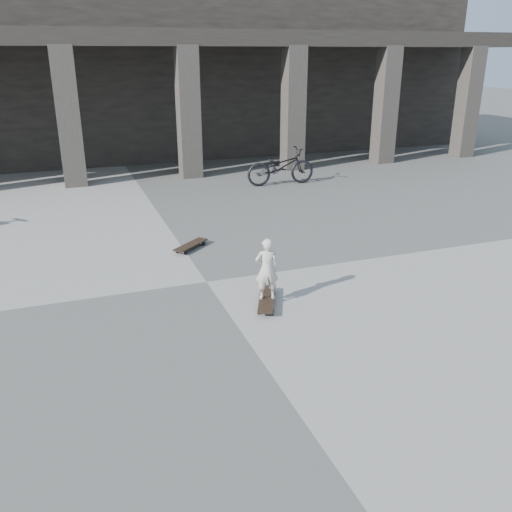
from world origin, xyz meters
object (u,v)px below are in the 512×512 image
object	(u,v)px
skateboard_spare	(191,245)
child	(267,269)
longboard	(267,299)
bicycle	(281,167)

from	to	relation	value
skateboard_spare	child	bearing A→B (deg)	-120.39
longboard	skateboard_spare	world-z (taller)	skateboard_spare
longboard	child	xyz separation A→B (m)	(-0.00, 0.00, 0.53)
skateboard_spare	bicycle	xyz separation A→B (m)	(3.94, 4.71, 0.47)
longboard	child	distance (m)	0.53
longboard	bicycle	bearing A→B (deg)	-0.28
skateboard_spare	bicycle	world-z (taller)	bicycle
longboard	bicycle	distance (m)	8.39
child	bicycle	world-z (taller)	child
child	longboard	bearing A→B (deg)	-166.91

